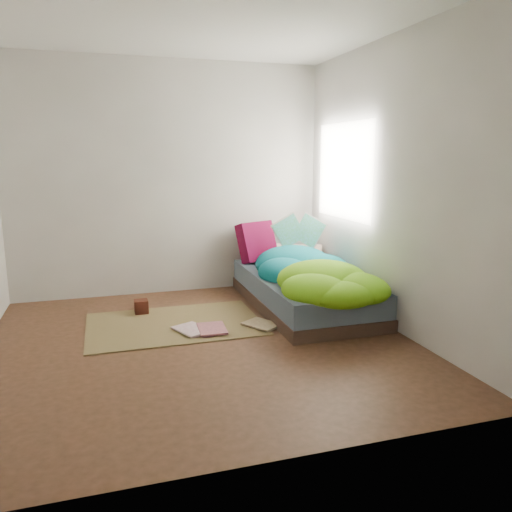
{
  "coord_description": "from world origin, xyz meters",
  "views": [
    {
      "loc": [
        -0.74,
        -3.95,
        1.56
      ],
      "look_at": [
        0.71,
        0.75,
        0.57
      ],
      "focal_mm": 35.0,
      "sensor_mm": 36.0,
      "label": 1
    }
  ],
  "objects_px": {
    "pillow_magenta": "(257,242)",
    "wooden_box": "(141,306)",
    "floor_book_b": "(198,330)",
    "open_book": "(299,222)",
    "bed": "(303,291)",
    "floor_book_a": "(181,333)"
  },
  "relations": [
    {
      "from": "pillow_magenta",
      "to": "bed",
      "type": "bearing_deg",
      "value": -96.81
    },
    {
      "from": "wooden_box",
      "to": "floor_book_a",
      "type": "distance_m",
      "value": 0.78
    },
    {
      "from": "pillow_magenta",
      "to": "floor_book_b",
      "type": "height_order",
      "value": "pillow_magenta"
    },
    {
      "from": "floor_book_b",
      "to": "floor_book_a",
      "type": "bearing_deg",
      "value": -172.79
    },
    {
      "from": "bed",
      "to": "floor_book_b",
      "type": "relative_size",
      "value": 6.05
    },
    {
      "from": "bed",
      "to": "open_book",
      "type": "distance_m",
      "value": 0.83
    },
    {
      "from": "bed",
      "to": "floor_book_a",
      "type": "distance_m",
      "value": 1.45
    },
    {
      "from": "open_book",
      "to": "floor_book_a",
      "type": "xyz_separation_m",
      "value": [
        -1.5,
        -0.95,
        -0.81
      ]
    },
    {
      "from": "wooden_box",
      "to": "floor_book_a",
      "type": "relative_size",
      "value": 0.4
    },
    {
      "from": "bed",
      "to": "open_book",
      "type": "xyz_separation_m",
      "value": [
        0.14,
        0.48,
        0.66
      ]
    },
    {
      "from": "floor_book_b",
      "to": "open_book",
      "type": "bearing_deg",
      "value": 38.4
    },
    {
      "from": "bed",
      "to": "pillow_magenta",
      "type": "distance_m",
      "value": 0.95
    },
    {
      "from": "wooden_box",
      "to": "bed",
      "type": "bearing_deg",
      "value": -8.68
    },
    {
      "from": "wooden_box",
      "to": "floor_book_b",
      "type": "relative_size",
      "value": 0.4
    },
    {
      "from": "floor_book_a",
      "to": "wooden_box",
      "type": "bearing_deg",
      "value": 86.25
    },
    {
      "from": "pillow_magenta",
      "to": "wooden_box",
      "type": "distance_m",
      "value": 1.58
    },
    {
      "from": "wooden_box",
      "to": "open_book",
      "type": "bearing_deg",
      "value": 7.21
    },
    {
      "from": "wooden_box",
      "to": "floor_book_b",
      "type": "height_order",
      "value": "wooden_box"
    },
    {
      "from": "pillow_magenta",
      "to": "floor_book_b",
      "type": "bearing_deg",
      "value": -150.14
    },
    {
      "from": "pillow_magenta",
      "to": "open_book",
      "type": "height_order",
      "value": "open_book"
    },
    {
      "from": "open_book",
      "to": "pillow_magenta",
      "type": "bearing_deg",
      "value": 147.13
    },
    {
      "from": "open_book",
      "to": "floor_book_a",
      "type": "bearing_deg",
      "value": -138.51
    }
  ]
}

